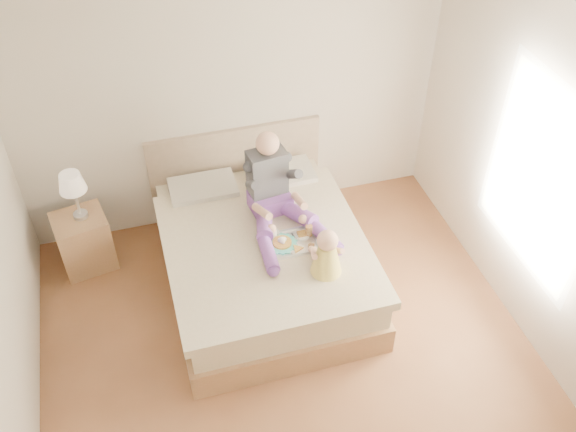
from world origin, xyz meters
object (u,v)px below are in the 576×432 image
object	(u,v)px
bed	(261,252)
tray	(292,241)
adult	(275,196)
baby	(326,255)
nightstand	(84,241)

from	to	relation	value
bed	tray	world-z (taller)	bed
adult	tray	xyz separation A→B (m)	(0.04, -0.37, -0.21)
bed	baby	size ratio (longest dim) A/B	5.12
tray	baby	bearing A→B (deg)	-65.09
nightstand	adult	distance (m)	1.87
bed	tray	size ratio (longest dim) A/B	5.21
bed	adult	bearing A→B (deg)	34.47
bed	baby	xyz separation A→B (m)	(0.39, -0.62, 0.47)
nightstand	adult	world-z (taller)	adult
adult	nightstand	bearing A→B (deg)	155.75
nightstand	tray	distance (m)	1.99
adult	bed	bearing A→B (deg)	-153.25
nightstand	adult	xyz separation A→B (m)	(1.71, -0.51, 0.57)
adult	tray	world-z (taller)	adult
bed	adult	size ratio (longest dim) A/B	2.12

